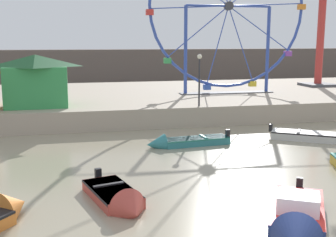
{
  "coord_description": "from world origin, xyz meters",
  "views": [
    {
      "loc": [
        -6.12,
        -10.36,
        5.84
      ],
      "look_at": [
        -1.31,
        11.14,
        1.79
      ],
      "focal_mm": 46.42,
      "sensor_mm": 36.0,
      "label": 1
    }
  ],
  "objects_px": {
    "motorboat_navy_blue": "(297,221)",
    "promenade_lamp_far": "(199,72)",
    "motorboat_teal_painted": "(182,142)",
    "drop_tower_red_tower": "(321,22)",
    "carnival_booth_green_kiosk": "(36,80)",
    "motorboat_pale_grey": "(324,137)",
    "motorboat_faded_red": "(120,200)",
    "ferris_wheel_blue_frame": "(229,9)"
  },
  "relations": [
    {
      "from": "motorboat_navy_blue",
      "to": "motorboat_teal_painted",
      "type": "height_order",
      "value": "motorboat_navy_blue"
    },
    {
      "from": "drop_tower_red_tower",
      "to": "promenade_lamp_far",
      "type": "distance_m",
      "value": 18.26
    },
    {
      "from": "motorboat_teal_painted",
      "to": "promenade_lamp_far",
      "type": "distance_m",
      "value": 6.77
    },
    {
      "from": "carnival_booth_green_kiosk",
      "to": "motorboat_teal_painted",
      "type": "bearing_deg",
      "value": -42.35
    },
    {
      "from": "motorboat_faded_red",
      "to": "motorboat_navy_blue",
      "type": "height_order",
      "value": "motorboat_navy_blue"
    },
    {
      "from": "motorboat_teal_painted",
      "to": "ferris_wheel_blue_frame",
      "type": "distance_m",
      "value": 15.67
    },
    {
      "from": "motorboat_faded_red",
      "to": "ferris_wheel_blue_frame",
      "type": "xyz_separation_m",
      "value": [
        11.19,
        19.62,
        8.04
      ]
    },
    {
      "from": "motorboat_navy_blue",
      "to": "drop_tower_red_tower",
      "type": "relative_size",
      "value": 0.4
    },
    {
      "from": "motorboat_teal_painted",
      "to": "motorboat_pale_grey",
      "type": "bearing_deg",
      "value": 169.1
    },
    {
      "from": "motorboat_faded_red",
      "to": "carnival_booth_green_kiosk",
      "type": "bearing_deg",
      "value": 179.01
    },
    {
      "from": "carnival_booth_green_kiosk",
      "to": "promenade_lamp_far",
      "type": "relative_size",
      "value": 1.27
    },
    {
      "from": "motorboat_pale_grey",
      "to": "ferris_wheel_blue_frame",
      "type": "relative_size",
      "value": 0.37
    },
    {
      "from": "motorboat_pale_grey",
      "to": "promenade_lamp_far",
      "type": "distance_m",
      "value": 9.0
    },
    {
      "from": "motorboat_faded_red",
      "to": "drop_tower_red_tower",
      "type": "distance_m",
      "value": 32.59
    },
    {
      "from": "promenade_lamp_far",
      "to": "motorboat_faded_red",
      "type": "bearing_deg",
      "value": -117.42
    },
    {
      "from": "drop_tower_red_tower",
      "to": "promenade_lamp_far",
      "type": "height_order",
      "value": "drop_tower_red_tower"
    },
    {
      "from": "motorboat_navy_blue",
      "to": "ferris_wheel_blue_frame",
      "type": "relative_size",
      "value": 0.35
    },
    {
      "from": "motorboat_teal_painted",
      "to": "carnival_booth_green_kiosk",
      "type": "relative_size",
      "value": 1.12
    },
    {
      "from": "motorboat_navy_blue",
      "to": "drop_tower_red_tower",
      "type": "distance_m",
      "value": 32.02
    },
    {
      "from": "promenade_lamp_far",
      "to": "motorboat_navy_blue",
      "type": "bearing_deg",
      "value": -96.16
    },
    {
      "from": "motorboat_navy_blue",
      "to": "promenade_lamp_far",
      "type": "relative_size",
      "value": 1.4
    },
    {
      "from": "motorboat_teal_painted",
      "to": "carnival_booth_green_kiosk",
      "type": "bearing_deg",
      "value": -47.91
    },
    {
      "from": "motorboat_pale_grey",
      "to": "ferris_wheel_blue_frame",
      "type": "height_order",
      "value": "ferris_wheel_blue_frame"
    },
    {
      "from": "ferris_wheel_blue_frame",
      "to": "promenade_lamp_far",
      "type": "xyz_separation_m",
      "value": [
        -4.3,
        -6.34,
        -4.58
      ]
    },
    {
      "from": "carnival_booth_green_kiosk",
      "to": "motorboat_faded_red",
      "type": "bearing_deg",
      "value": -76.41
    },
    {
      "from": "motorboat_faded_red",
      "to": "motorboat_teal_painted",
      "type": "relative_size",
      "value": 0.82
    },
    {
      "from": "motorboat_pale_grey",
      "to": "promenade_lamp_far",
      "type": "height_order",
      "value": "promenade_lamp_far"
    },
    {
      "from": "motorboat_navy_blue",
      "to": "promenade_lamp_far",
      "type": "xyz_separation_m",
      "value": [
        1.78,
        16.54,
        3.35
      ]
    },
    {
      "from": "motorboat_pale_grey",
      "to": "drop_tower_red_tower",
      "type": "xyz_separation_m",
      "value": [
        9.14,
        15.84,
        7.14
      ]
    },
    {
      "from": "motorboat_pale_grey",
      "to": "drop_tower_red_tower",
      "type": "height_order",
      "value": "drop_tower_red_tower"
    },
    {
      "from": "drop_tower_red_tower",
      "to": "motorboat_teal_painted",
      "type": "bearing_deg",
      "value": -139.18
    },
    {
      "from": "motorboat_faded_red",
      "to": "motorboat_navy_blue",
      "type": "relative_size",
      "value": 0.83
    },
    {
      "from": "motorboat_faded_red",
      "to": "promenade_lamp_far",
      "type": "xyz_separation_m",
      "value": [
        6.89,
        13.28,
        3.45
      ]
    },
    {
      "from": "motorboat_faded_red",
      "to": "drop_tower_red_tower",
      "type": "xyz_separation_m",
      "value": [
        21.81,
        23.12,
        7.18
      ]
    },
    {
      "from": "drop_tower_red_tower",
      "to": "carnival_booth_green_kiosk",
      "type": "relative_size",
      "value": 2.72
    },
    {
      "from": "motorboat_pale_grey",
      "to": "motorboat_faded_red",
      "type": "relative_size",
      "value": 1.24
    },
    {
      "from": "motorboat_teal_painted",
      "to": "drop_tower_red_tower",
      "type": "bearing_deg",
      "value": -144.91
    },
    {
      "from": "ferris_wheel_blue_frame",
      "to": "motorboat_faded_red",
      "type": "bearing_deg",
      "value": -119.7
    },
    {
      "from": "ferris_wheel_blue_frame",
      "to": "drop_tower_red_tower",
      "type": "bearing_deg",
      "value": 18.24
    },
    {
      "from": "motorboat_navy_blue",
      "to": "drop_tower_red_tower",
      "type": "height_order",
      "value": "drop_tower_red_tower"
    },
    {
      "from": "ferris_wheel_blue_frame",
      "to": "promenade_lamp_far",
      "type": "bearing_deg",
      "value": -124.15
    },
    {
      "from": "drop_tower_red_tower",
      "to": "motorboat_faded_red",
      "type": "bearing_deg",
      "value": -133.33
    }
  ]
}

